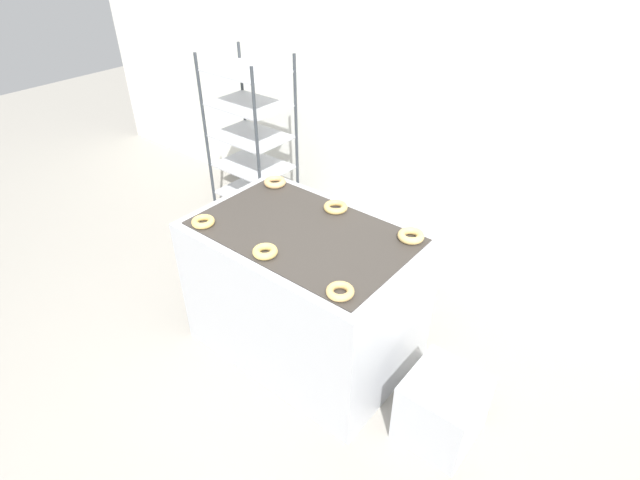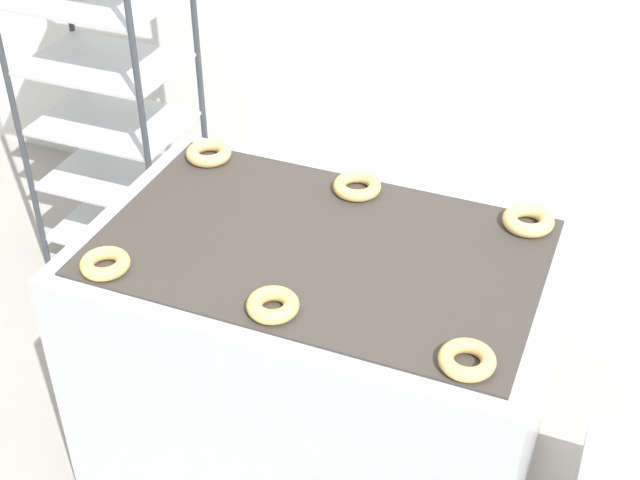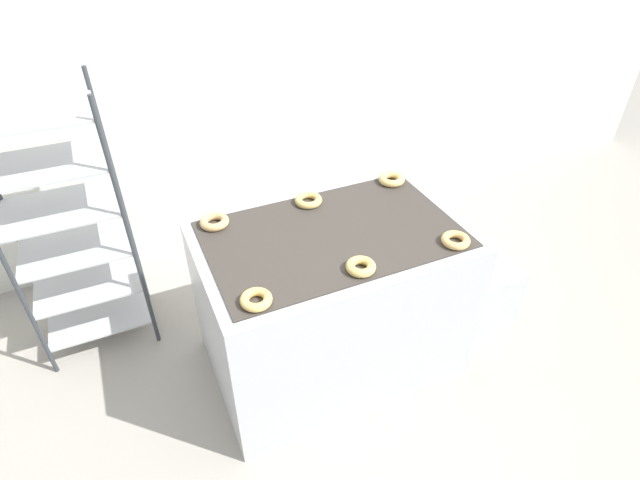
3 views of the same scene
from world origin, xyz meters
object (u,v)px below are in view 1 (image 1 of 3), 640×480
fryer_machine (305,292)px  donut_near_right (340,291)px  baking_rack_cart (252,151)px  glaze_bin (442,408)px  donut_far_left (275,182)px  donut_far_right (411,236)px  donut_near_left (203,222)px  donut_far_center (336,207)px  donut_near_center (265,251)px

fryer_machine → donut_near_right: 0.75m
baking_rack_cart → glaze_bin: 2.42m
donut_far_left → donut_far_right: donut_far_right is taller
baking_rack_cart → donut_near_left: (0.71, -1.08, 0.14)m
fryer_machine → donut_far_center: bearing=89.4°
glaze_bin → donut_far_left: 1.71m
fryer_machine → baking_rack_cart: baking_rack_cart is taller
baking_rack_cart → fryer_machine: bearing=-32.6°
donut_near_center → donut_far_center: bearing=89.1°
donut_near_right → donut_far_center: (-0.49, 0.61, 0.00)m
donut_far_right → fryer_machine: bearing=-149.0°
donut_near_left → fryer_machine: bearing=32.3°
baking_rack_cart → glaze_bin: baking_rack_cart is taller
baking_rack_cart → donut_far_right: bearing=-14.9°
donut_near_right → donut_far_right: donut_far_right is taller
donut_far_right → donut_near_right: bearing=-91.8°
baking_rack_cart → donut_far_left: 0.84m
donut_near_left → donut_near_center: 0.49m
donut_far_center → donut_near_center: bearing=-90.9°
donut_near_right → donut_far_right: (0.02, 0.62, 0.00)m
fryer_machine → donut_near_right: (0.50, -0.31, 0.47)m
donut_near_center → donut_far_right: (0.52, 0.61, 0.00)m
glaze_bin → donut_near_right: donut_near_right is taller
donut_far_left → donut_far_center: donut_far_left is taller
donut_near_right → donut_far_right: bearing=88.2°
donut_near_center → donut_near_right: (0.50, -0.01, -0.00)m
glaze_bin → baking_rack_cart: bearing=159.7°
fryer_machine → donut_near_center: size_ratio=9.85×
baking_rack_cart → donut_near_center: size_ratio=11.52×
donut_near_left → donut_near_center: bearing=1.2°
donut_near_right → donut_far_left: size_ratio=0.94×
baking_rack_cart → glaze_bin: bearing=-20.3°
donut_near_right → donut_far_right: size_ratio=0.93×
fryer_machine → glaze_bin: (1.00, -0.05, -0.25)m
donut_near_left → baking_rack_cart: bearing=123.2°
donut_far_center → donut_far_left: bearing=179.4°
donut_far_center → donut_near_left: bearing=-129.0°
donut_near_center → donut_far_center: (0.01, 0.60, -0.00)m
donut_far_left → donut_near_right: bearing=-31.6°
baking_rack_cart → donut_far_left: bearing=-33.6°
donut_far_left → fryer_machine: bearing=-31.1°
donut_near_right → donut_far_center: bearing=128.8°
fryer_machine → donut_far_left: size_ratio=9.14×
donut_far_center → donut_far_right: size_ratio=0.99×
donut_near_left → donut_far_right: size_ratio=0.91×
glaze_bin → donut_far_right: donut_far_right is taller
donut_near_right → glaze_bin: bearing=27.9°
donut_near_center → donut_near_right: 0.50m
glaze_bin → fryer_machine: bearing=177.4°
donut_far_right → donut_far_left: bearing=-179.8°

